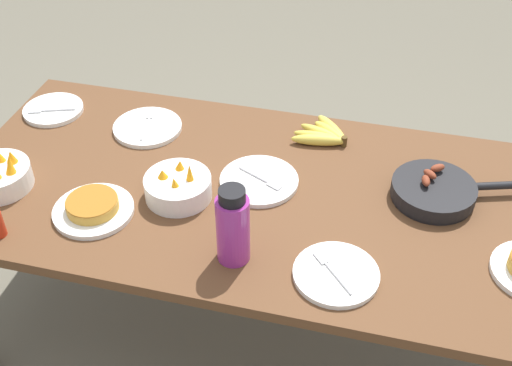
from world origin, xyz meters
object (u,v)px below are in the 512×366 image
at_px(fruit_bowl_citrus, 178,187).
at_px(water_bottle, 233,227).
at_px(empty_plate_far_right, 336,274).
at_px(frittata_plate_side, 93,208).
at_px(empty_plate_mid_edge, 53,110).
at_px(empty_plate_far_left, 148,127).
at_px(skillet, 435,191).
at_px(empty_plate_near_front, 259,181).
at_px(banana_bunch, 325,134).

height_order(fruit_bowl_citrus, water_bottle, water_bottle).
distance_m(empty_plate_far_right, water_bottle, 0.30).
height_order(frittata_plate_side, empty_plate_mid_edge, frittata_plate_side).
height_order(empty_plate_far_left, empty_plate_far_right, same).
distance_m(skillet, water_bottle, 0.65).
bearing_deg(empty_plate_far_left, empty_plate_near_front, -23.07).
xyz_separation_m(empty_plate_near_front, empty_plate_far_right, (0.29, -0.33, 0.00)).
relative_size(skillet, empty_plate_mid_edge, 1.86).
bearing_deg(empty_plate_mid_edge, empty_plate_near_front, -14.48).
distance_m(skillet, empty_plate_near_front, 0.53).
bearing_deg(skillet, fruit_bowl_citrus, 175.60).
relative_size(empty_plate_far_left, fruit_bowl_citrus, 1.17).
xyz_separation_m(empty_plate_near_front, water_bottle, (0.01, -0.32, 0.10)).
bearing_deg(water_bottle, frittata_plate_side, 171.03).
distance_m(skillet, empty_plate_mid_edge, 1.35).
bearing_deg(banana_bunch, water_bottle, -104.00).
bearing_deg(skillet, empty_plate_near_front, 168.53).
height_order(skillet, empty_plate_mid_edge, skillet).
distance_m(empty_plate_far_right, empty_plate_mid_edge, 1.23).
bearing_deg(frittata_plate_side, fruit_bowl_citrus, 31.34).
bearing_deg(fruit_bowl_citrus, skillet, 13.55).
height_order(banana_bunch, skillet, skillet).
distance_m(skillet, fruit_bowl_citrus, 0.77).
relative_size(banana_bunch, skillet, 0.50).
height_order(skillet, frittata_plate_side, skillet).
height_order(empty_plate_far_left, fruit_bowl_citrus, fruit_bowl_citrus).
bearing_deg(water_bottle, fruit_bowl_citrus, 138.57).
distance_m(empty_plate_near_front, empty_plate_far_right, 0.44).
relative_size(skillet, water_bottle, 1.67).
bearing_deg(frittata_plate_side, empty_plate_mid_edge, 128.99).
bearing_deg(empty_plate_far_right, empty_plate_near_front, 131.58).
bearing_deg(empty_plate_mid_edge, water_bottle, -32.98).
bearing_deg(empty_plate_far_right, banana_bunch, 102.07).
bearing_deg(empty_plate_mid_edge, frittata_plate_side, -51.01).
relative_size(banana_bunch, fruit_bowl_citrus, 0.98).
height_order(skillet, empty_plate_far_left, skillet).
bearing_deg(skillet, empty_plate_far_left, 154.51).
distance_m(empty_plate_mid_edge, fruit_bowl_citrus, 0.68).
xyz_separation_m(frittata_plate_side, fruit_bowl_citrus, (0.22, 0.13, 0.02)).
xyz_separation_m(skillet, empty_plate_mid_edge, (-1.34, 0.15, -0.02)).
distance_m(banana_bunch, empty_plate_far_right, 0.62).
relative_size(banana_bunch, empty_plate_far_right, 0.86).
xyz_separation_m(skillet, frittata_plate_side, (-0.97, -0.31, -0.01)).
distance_m(banana_bunch, skillet, 0.43).
bearing_deg(empty_plate_near_front, empty_plate_far_right, -48.42).
height_order(skillet, empty_plate_near_front, skillet).
bearing_deg(empty_plate_mid_edge, fruit_bowl_citrus, -29.16).
xyz_separation_m(skillet, fruit_bowl_citrus, (-0.75, -0.18, 0.01)).
relative_size(empty_plate_near_front, fruit_bowl_citrus, 1.21).
distance_m(frittata_plate_side, empty_plate_far_left, 0.44).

